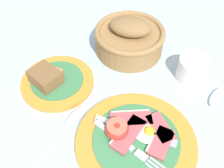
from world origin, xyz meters
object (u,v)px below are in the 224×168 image
object	(u,v)px
bread_plate	(54,80)
sugar_cup	(193,68)
bread_basket	(130,38)
teaspoon_by_saucer	(221,90)
teaspoon_near_cup	(68,125)
breakfast_plate	(135,140)

from	to	relation	value
bread_plate	sugar_cup	xyz separation A→B (m)	(0.28, 0.22, 0.02)
bread_basket	teaspoon_by_saucer	xyz separation A→B (m)	(0.28, -0.01, -0.04)
bread_plate	bread_basket	size ratio (longest dim) A/B	0.96
teaspoon_by_saucer	sugar_cup	bearing A→B (deg)	-90.25
bread_basket	sugar_cup	bearing A→B (deg)	-0.14
bread_plate	teaspoon_near_cup	bearing A→B (deg)	-35.80
sugar_cup	bread_basket	size ratio (longest dim) A/B	0.40
sugar_cup	breakfast_plate	bearing A→B (deg)	-95.55
bread_plate	breakfast_plate	bearing A→B (deg)	-6.90
teaspoon_by_saucer	teaspoon_near_cup	distance (m)	0.39
teaspoon_by_saucer	teaspoon_near_cup	xyz separation A→B (m)	(-0.25, -0.29, 0.00)
sugar_cup	teaspoon_near_cup	size ratio (longest dim) A/B	0.41
bread_basket	bread_plate	bearing A→B (deg)	-112.21
sugar_cup	teaspoon_near_cup	xyz separation A→B (m)	(-0.17, -0.30, -0.03)
breakfast_plate	sugar_cup	xyz separation A→B (m)	(0.02, 0.25, 0.02)
bread_basket	breakfast_plate	bearing A→B (deg)	-56.25
bread_basket	teaspoon_by_saucer	bearing A→B (deg)	-1.34
breakfast_plate	sugar_cup	size ratio (longest dim) A/B	3.28
bread_basket	teaspoon_near_cup	size ratio (longest dim) A/B	1.02
breakfast_plate	sugar_cup	world-z (taller)	sugar_cup
bread_plate	teaspoon_by_saucer	xyz separation A→B (m)	(0.36, 0.21, -0.01)
bread_plate	teaspoon_near_cup	distance (m)	0.14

